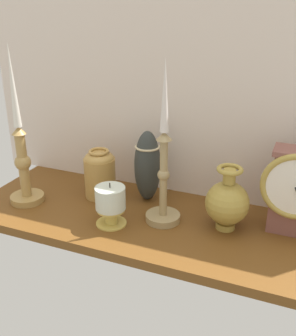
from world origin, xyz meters
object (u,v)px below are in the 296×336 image
object	(u,v)px
brass_vase_jar	(100,172)
brass_vase_bulbous	(227,202)
pillar_candle_front	(111,203)
tall_ceramic_vase	(147,166)
mantel_clock	(296,190)
candlestick_tall_center	(22,159)
candlestick_tall_left	(164,173)

from	to	relation	value
brass_vase_jar	brass_vase_bulbous	bearing A→B (deg)	-5.64
pillar_candle_front	tall_ceramic_vase	world-z (taller)	tall_ceramic_vase
mantel_clock	candlestick_tall_center	distance (cm)	70.50
candlestick_tall_left	brass_vase_bulbous	size ratio (longest dim) A/B	2.51
brass_vase_jar	pillar_candle_front	xyz separation A→B (cm)	(9.94, -12.78, -1.42)
candlestick_tall_left	pillar_candle_front	world-z (taller)	candlestick_tall_left
candlestick_tall_center	pillar_candle_front	size ratio (longest dim) A/B	3.78
candlestick_tall_center	mantel_clock	bearing A→B (deg)	9.27
brass_vase_bulbous	tall_ceramic_vase	distance (cm)	24.95
brass_vase_bulbous	brass_vase_jar	world-z (taller)	brass_vase_bulbous
brass_vase_bulbous	pillar_candle_front	xyz separation A→B (cm)	(-27.09, -9.12, -1.36)
mantel_clock	brass_vase_jar	xyz separation A→B (cm)	(-52.07, -0.58, -3.96)
candlestick_tall_left	tall_ceramic_vase	size ratio (longest dim) A/B	2.03
candlestick_tall_center	brass_vase_jar	size ratio (longest dim) A/B	3.07
mantel_clock	candlestick_tall_center	bearing A→B (deg)	-170.73
brass_vase_bulbous	candlestick_tall_left	bearing A→B (deg)	-171.37
candlestick_tall_center	tall_ceramic_vase	size ratio (longest dim) A/B	2.13
mantel_clock	candlestick_tall_left	size ratio (longest dim) A/B	0.52
candlestick_tall_left	pillar_candle_front	xyz separation A→B (cm)	(-11.49, -6.76, -7.47)
mantel_clock	pillar_candle_front	world-z (taller)	mantel_clock
candlestick_tall_left	brass_vase_bulbous	distance (cm)	16.93
brass_vase_jar	candlestick_tall_center	bearing A→B (deg)	-148.36
candlestick_tall_center	pillar_candle_front	distance (cm)	28.30
candlestick_tall_center	brass_vase_jar	xyz separation A→B (cm)	(17.49, 10.78, -5.28)
candlestick_tall_left	tall_ceramic_vase	world-z (taller)	candlestick_tall_left
mantel_clock	pillar_candle_front	xyz separation A→B (cm)	(-42.14, -13.36, -5.38)
pillar_candle_front	tall_ceramic_vase	distance (cm)	16.85
tall_ceramic_vase	brass_vase_bulbous	bearing A→B (deg)	-15.99
pillar_candle_front	tall_ceramic_vase	xyz separation A→B (cm)	(3.29, 15.95, 4.36)
candlestick_tall_center	brass_vase_bulbous	distance (cm)	55.24
pillar_candle_front	mantel_clock	bearing A→B (deg)	17.60
candlestick_tall_center	brass_vase_jar	bearing A→B (deg)	31.64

